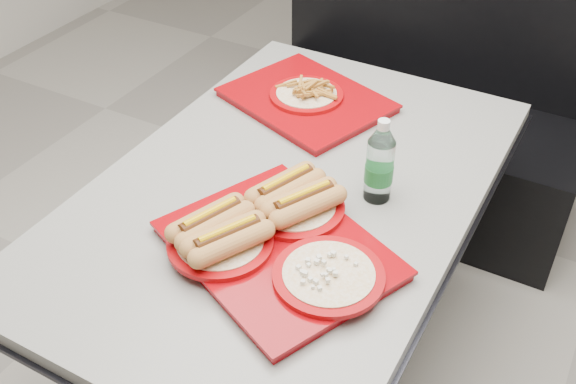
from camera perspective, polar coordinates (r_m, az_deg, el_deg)
The scene contains 6 objects.
ground at distance 2.25m, azimuth 0.00°, elevation -14.69°, with size 6.00×6.00×0.00m, color gray.
diner_table at distance 1.82m, azimuth 0.00°, elevation -3.52°, with size 0.92×1.42×0.75m.
booth_bench at distance 2.75m, azimuth 11.16°, elevation 7.05°, with size 1.30×0.57×1.35m.
tray_near at distance 1.51m, azimuth -1.17°, elevation -3.75°, with size 0.60×0.55×0.11m.
tray_far at distance 2.03m, azimuth 1.57°, elevation 8.09°, with size 0.54×0.48×0.09m.
water_bottle at distance 1.63m, azimuth 7.76°, elevation 2.26°, with size 0.07×0.07×0.22m.
Camera 1 is at (0.66, -1.19, 1.80)m, focal length 42.00 mm.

